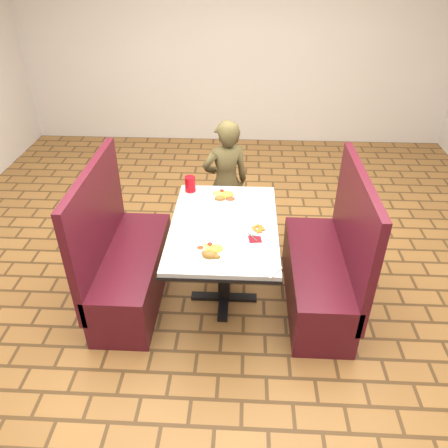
{
  "coord_description": "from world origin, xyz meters",
  "views": [
    {
      "loc": [
        0.14,
        -2.74,
        2.54
      ],
      "look_at": [
        0.0,
        0.0,
        0.75
      ],
      "focal_mm": 35.0,
      "sensor_mm": 36.0,
      "label": 1
    }
  ],
  "objects": [
    {
      "name": "diner_person",
      "position": [
        -0.03,
        0.92,
        0.61
      ],
      "size": [
        0.52,
        0.43,
        1.23
      ],
      "primitive_type": "imported",
      "rotation": [
        0.0,
        0.0,
        3.48
      ],
      "color": "brown",
      "rests_on": "ground"
    },
    {
      "name": "near_dinner_plate",
      "position": [
        -0.07,
        -0.37,
        0.78
      ],
      "size": [
        0.24,
        0.24,
        0.08
      ],
      "rotation": [
        0.0,
        0.0,
        0.24
      ],
      "color": "white",
      "rests_on": "dining_table"
    },
    {
      "name": "spoon_utensil",
      "position": [
        0.21,
        -0.16,
        0.75
      ],
      "size": [
        0.07,
        0.1,
        0.0
      ],
      "primitive_type": "cube",
      "rotation": [
        0.0,
        0.0,
        0.62
      ],
      "color": "silver",
      "rests_on": "dining_table"
    },
    {
      "name": "lettuce_shreds",
      "position": [
        0.04,
        0.06,
        0.75
      ],
      "size": [
        0.28,
        0.32,
        0.0
      ],
      "primitive_type": null,
      "color": "#9DD053",
      "rests_on": "dining_table"
    },
    {
      "name": "dining_table",
      "position": [
        0.0,
        0.0,
        0.65
      ],
      "size": [
        0.81,
        1.21,
        0.75
      ],
      "color": "#A8ABAC",
      "rests_on": "ground"
    },
    {
      "name": "room",
      "position": [
        0.0,
        0.0,
        1.91
      ],
      "size": [
        7.0,
        7.04,
        2.82
      ],
      "color": "olive",
      "rests_on": "ground"
    },
    {
      "name": "far_dinner_plate",
      "position": [
        -0.02,
        0.39,
        0.77
      ],
      "size": [
        0.26,
        0.26,
        0.07
      ],
      "rotation": [
        0.0,
        0.0,
        -0.04
      ],
      "color": "white",
      "rests_on": "dining_table"
    },
    {
      "name": "booth_bench_right",
      "position": [
        0.8,
        0.0,
        0.33
      ],
      "size": [
        0.47,
        1.2,
        1.17
      ],
      "color": "#4F121D",
      "rests_on": "ground"
    },
    {
      "name": "paper_napkin",
      "position": [
        0.29,
        -0.51,
        0.76
      ],
      "size": [
        0.22,
        0.21,
        0.01
      ],
      "primitive_type": "cube",
      "rotation": [
        0.0,
        0.0,
        -0.63
      ],
      "color": "white",
      "rests_on": "dining_table"
    },
    {
      "name": "fork_utensil",
      "position": [
        -0.07,
        -0.37,
        0.76
      ],
      "size": [
        0.02,
        0.14,
        0.0
      ],
      "primitive_type": "cube",
      "rotation": [
        0.0,
        0.0,
        0.1
      ],
      "color": "silver",
      "rests_on": "dining_table"
    },
    {
      "name": "red_tumbler",
      "position": [
        -0.31,
        0.5,
        0.82
      ],
      "size": [
        0.09,
        0.09,
        0.13
      ],
      "primitive_type": "cylinder",
      "color": "#B60C14",
      "rests_on": "dining_table"
    },
    {
      "name": "knife_utensil",
      "position": [
        -0.04,
        -0.4,
        0.76
      ],
      "size": [
        0.03,
        0.19,
        0.0
      ],
      "primitive_type": "cube",
      "rotation": [
        0.0,
        0.0,
        -0.13
      ],
      "color": "silver",
      "rests_on": "dining_table"
    },
    {
      "name": "maroon_napkin",
      "position": [
        0.23,
        -0.19,
        0.75
      ],
      "size": [
        0.1,
        0.1,
        0.0
      ],
      "primitive_type": "cube",
      "rotation": [
        0.0,
        0.0,
        0.15
      ],
      "color": "#5C0D15",
      "rests_on": "dining_table"
    },
    {
      "name": "plantain_plate",
      "position": [
        0.25,
        -0.07,
        0.76
      ],
      "size": [
        0.16,
        0.16,
        0.02
      ],
      "rotation": [
        0.0,
        0.0,
        0.37
      ],
      "color": "white",
      "rests_on": "dining_table"
    },
    {
      "name": "booth_bench_left",
      "position": [
        -0.8,
        0.0,
        0.33
      ],
      "size": [
        0.47,
        1.2,
        1.17
      ],
      "color": "#4F121D",
      "rests_on": "ground"
    }
  ]
}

